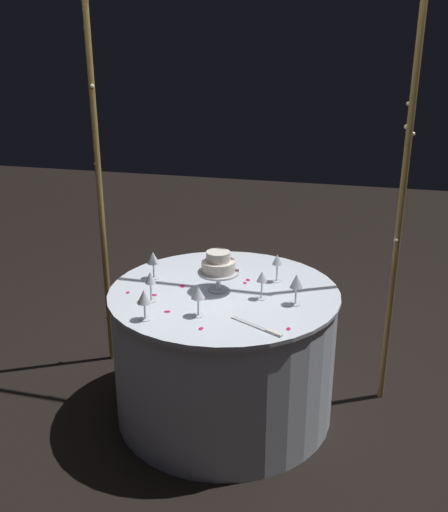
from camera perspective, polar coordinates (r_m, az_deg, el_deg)
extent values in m
plane|color=black|center=(3.42, 0.00, -15.09)|extent=(12.00, 12.00, 0.00)
cylinder|color=olive|center=(3.55, -12.38, 6.37)|extent=(0.04, 0.04, 2.31)
cylinder|color=olive|center=(3.18, 17.32, 4.31)|extent=(0.04, 0.04, 2.31)
sphere|color=#F9EAB2|center=(3.70, -12.00, -0.37)|extent=(0.02, 0.02, 0.02)
sphere|color=#F9EAB2|center=(3.09, 17.84, 12.26)|extent=(0.02, 0.02, 0.02)
sphere|color=#F9EAB2|center=(3.51, -12.74, 9.06)|extent=(0.02, 0.02, 0.02)
sphere|color=#F9EAB2|center=(3.21, 17.15, 2.41)|extent=(0.02, 0.02, 0.02)
sphere|color=#F9EAB2|center=(3.47, -13.75, 21.41)|extent=(0.02, 0.02, 0.02)
sphere|color=#F9EAB2|center=(3.55, -12.28, 5.93)|extent=(0.02, 0.02, 0.02)
sphere|color=#F9EAB2|center=(3.08, 18.06, 14.35)|extent=(0.02, 0.02, 0.02)
sphere|color=#F9EAB2|center=(3.84, -11.64, -6.05)|extent=(0.02, 0.02, 0.02)
sphere|color=#F9EAB2|center=(3.11, 18.46, 11.54)|extent=(0.02, 0.02, 0.02)
sphere|color=#F9EAB2|center=(3.72, -11.79, -2.07)|extent=(0.02, 0.02, 0.02)
sphere|color=#F9EAB2|center=(3.21, 16.87, 1.51)|extent=(0.02, 0.02, 0.02)
sphere|color=#F9EAB2|center=(3.44, -13.11, 16.28)|extent=(0.02, 0.02, 0.02)
cylinder|color=silver|center=(3.22, 0.00, -9.76)|extent=(1.22, 1.22, 0.73)
cylinder|color=silver|center=(3.05, 0.00, -3.63)|extent=(1.24, 1.24, 0.02)
cylinder|color=silver|center=(3.05, -0.57, -3.39)|extent=(0.11, 0.11, 0.01)
cylinder|color=silver|center=(3.03, -0.58, -2.54)|extent=(0.02, 0.02, 0.09)
cylinder|color=silver|center=(3.01, -0.58, -1.67)|extent=(0.22, 0.22, 0.01)
cylinder|color=silver|center=(2.99, -0.58, -1.04)|extent=(0.18, 0.18, 0.06)
cylinder|color=silver|center=(2.98, -0.59, -0.04)|extent=(0.13, 0.13, 0.05)
cylinder|color=silver|center=(3.18, 5.30, -2.51)|extent=(0.06, 0.06, 0.00)
cylinder|color=silver|center=(3.16, 5.33, -1.66)|extent=(0.01, 0.01, 0.10)
cone|color=silver|center=(3.13, 5.38, -0.34)|extent=(0.05, 0.05, 0.06)
cylinder|color=silver|center=(2.96, 3.78, -4.24)|extent=(0.06, 0.06, 0.00)
cylinder|color=silver|center=(2.94, 3.80, -3.38)|extent=(0.01, 0.01, 0.09)
cone|color=silver|center=(2.91, 3.83, -2.04)|extent=(0.05, 0.05, 0.06)
cylinder|color=silver|center=(2.95, -7.30, -4.46)|extent=(0.06, 0.06, 0.00)
cylinder|color=silver|center=(2.93, -7.35, -3.58)|extent=(0.01, 0.01, 0.10)
cone|color=silver|center=(2.90, -7.42, -2.15)|extent=(0.05, 0.05, 0.06)
cylinder|color=silver|center=(3.23, -7.05, -2.17)|extent=(0.06, 0.06, 0.00)
cylinder|color=silver|center=(3.21, -7.08, -1.44)|extent=(0.01, 0.01, 0.09)
cone|color=silver|center=(3.19, -7.14, -0.16)|extent=(0.07, 0.07, 0.07)
cylinder|color=silver|center=(2.91, 7.18, -4.79)|extent=(0.06, 0.06, 0.00)
cylinder|color=silver|center=(2.89, 7.22, -3.96)|extent=(0.01, 0.01, 0.09)
cone|color=silver|center=(2.86, 7.29, -2.49)|extent=(0.07, 0.07, 0.07)
cylinder|color=silver|center=(2.76, -7.92, -6.28)|extent=(0.06, 0.06, 0.00)
cylinder|color=silver|center=(2.74, -7.97, -5.47)|extent=(0.01, 0.01, 0.08)
cone|color=silver|center=(2.71, -8.04, -4.04)|extent=(0.07, 0.07, 0.07)
cylinder|color=silver|center=(2.77, -2.59, -5.96)|extent=(0.06, 0.06, 0.00)
cylinder|color=silver|center=(2.75, -2.60, -5.10)|extent=(0.01, 0.01, 0.09)
cone|color=silver|center=(2.72, -2.63, -3.67)|extent=(0.07, 0.07, 0.06)
cube|color=silver|center=(2.69, 2.66, -6.83)|extent=(0.21, 0.12, 0.01)
cube|color=white|center=(2.61, 5.05, -7.69)|extent=(0.09, 0.06, 0.01)
ellipsoid|color=#C61951|center=(2.82, -5.72, -5.57)|extent=(0.04, 0.03, 0.00)
ellipsoid|color=#C61951|center=(3.32, 1.35, -1.40)|extent=(0.03, 0.04, 0.00)
ellipsoid|color=#C61951|center=(2.95, -2.18, -4.24)|extent=(0.05, 0.05, 0.00)
ellipsoid|color=#C61951|center=(3.01, -7.08, -3.90)|extent=(0.04, 0.04, 0.00)
ellipsoid|color=#C61951|center=(2.66, 6.50, -7.27)|extent=(0.02, 0.03, 0.00)
ellipsoid|color=#C61951|center=(3.10, -4.21, -3.03)|extent=(0.05, 0.05, 0.00)
ellipsoid|color=#C61951|center=(3.18, 2.43, -2.41)|extent=(0.04, 0.04, 0.00)
ellipsoid|color=#C61951|center=(3.06, -9.64, -3.63)|extent=(0.02, 0.03, 0.00)
ellipsoid|color=#C61951|center=(3.14, 2.12, -2.72)|extent=(0.03, 0.03, 0.00)
ellipsoid|color=#C61951|center=(2.65, -2.32, -7.29)|extent=(0.02, 0.03, 0.00)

